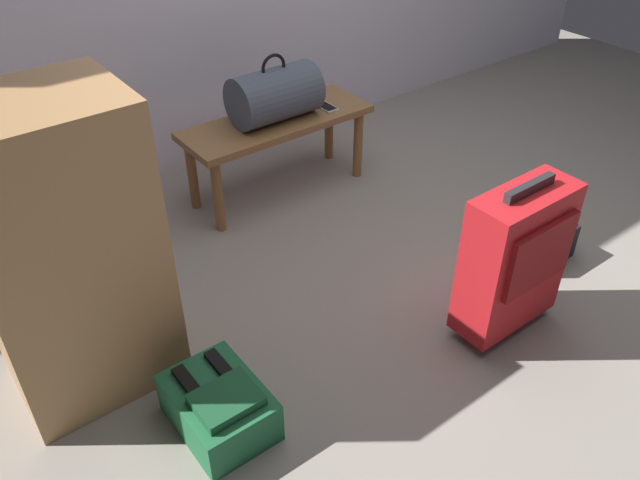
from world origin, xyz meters
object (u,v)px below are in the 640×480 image
Objects in this scene: duffel_bag_slate at (275,95)px; cell_phone at (325,106)px; side_cabinet at (67,255)px; backpack_dark at (526,232)px; bench at (277,131)px; suitcase_upright_red at (515,258)px; backpack_green at (219,406)px.

duffel_bag_slate is 0.32m from cell_phone.
backpack_dark is at bearing -14.02° from side_cabinet.
bench is 0.20m from duffel_bag_slate.
backpack_dark is at bearing -60.90° from duffel_bag_slate.
duffel_bag_slate is 1.38m from backpack_dark.
suitcase_upright_red is at bearing -150.42° from backpack_dark.
backpack_green is at bearing -179.19° from backpack_dark.
bench is 2.63× the size of backpack_dark.
bench is at bearing 118.91° from backpack_dark.
cell_phone is 0.13× the size of side_cabinet.
duffel_bag_slate is 1.16× the size of backpack_dark.
bench reaches higher than backpack_dark.
duffel_bag_slate is 1.16× the size of backpack_green.
backpack_dark is at bearing -72.44° from cell_phone.
backpack_green is at bearing -64.23° from side_cabinet.
side_cabinet is at bearing 165.98° from backpack_dark.
bench is at bearing 48.22° from backpack_green.
backpack_dark is 0.35× the size of side_cabinet.
bench is 0.29m from cell_phone.
suitcase_upright_red reaches higher than backpack_green.
backpack_dark is (1.67, 0.02, 0.00)m from backpack_green.
duffel_bag_slate reaches higher than backpack_dark.
backpack_green is at bearing 167.37° from suitcase_upright_red.
bench reaches higher than backpack_green.
side_cabinet reaches higher than suitcase_upright_red.
backpack_dark is (0.63, -1.14, -0.26)m from bench.
backpack_green is 1.67m from backpack_dark.
duffel_bag_slate is at bearing 48.35° from backpack_green.
backpack_dark is at bearing 29.58° from suitcase_upright_red.
duffel_bag_slate is 1.45m from suitcase_upright_red.
cell_phone is 0.21× the size of suitcase_upright_red.
bench is 2.63× the size of backpack_green.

